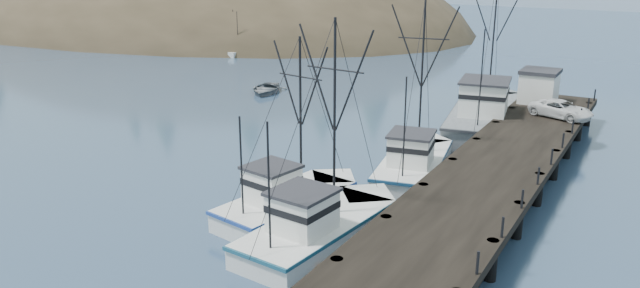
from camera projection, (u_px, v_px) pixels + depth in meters
The scene contains 12 objects.
ground at pixel (127, 249), 31.24m from camera, with size 400.00×400.00×0.00m, color navy.
pier at pixel (494, 171), 37.28m from camera, with size 6.00×44.00×2.00m.
headland at pixel (155, 42), 133.35m from camera, with size 134.80×78.00×51.00m.
distant_ridge at pixel (633, 6), 166.99m from camera, with size 360.00×40.00×26.00m, color #9EB2C6.
moored_sailboats at pixel (272, 48), 92.58m from camera, with size 16.86×16.16×6.35m.
trawler_near at pixel (322, 226), 31.85m from camera, with size 4.77×11.57×11.62m.
trawler_mid at pixel (290, 201), 35.07m from camera, with size 4.92×10.32×10.30m.
trawler_far at pixel (415, 162), 41.47m from camera, with size 5.52×11.62×11.77m.
work_vessel at pixel (485, 114), 51.91m from camera, with size 7.47×17.10×14.03m.
pier_shed at pixel (539, 86), 52.23m from camera, with size 3.00×3.20×2.80m.
pickup_truck at pixel (561, 109), 47.67m from camera, with size 2.20×4.78×1.33m, color silver.
motorboat at pixel (266, 93), 65.30m from camera, with size 3.92×5.49×1.14m, color #595F63.
Camera 1 is at (22.50, -19.63, 14.34)m, focal length 35.00 mm.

